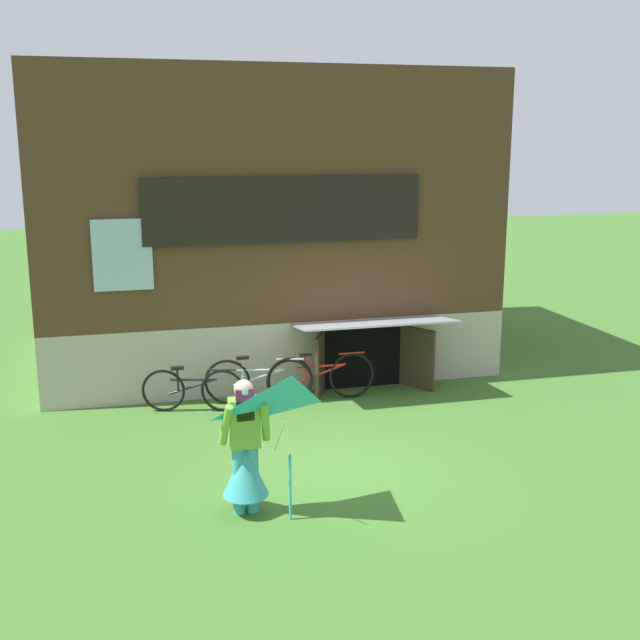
# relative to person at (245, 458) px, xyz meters

# --- Properties ---
(ground_plane) EXTENTS (60.00, 60.00, 0.00)m
(ground_plane) POSITION_rel_person_xyz_m (1.37, 1.18, -0.66)
(ground_plane) COLOR #3D6B28
(log_house) EXTENTS (7.85, 6.67, 5.31)m
(log_house) POSITION_rel_person_xyz_m (1.38, 6.96, 1.99)
(log_house) COLOR #ADA393
(log_house) RESTS_ON ground_plane
(person) EXTENTS (0.61, 0.52, 1.58)m
(person) POSITION_rel_person_xyz_m (0.00, 0.00, 0.00)
(person) COLOR teal
(person) RESTS_ON ground_plane
(kite) EXTENTS (1.10, 1.07, 1.66)m
(kite) POSITION_rel_person_xyz_m (0.42, -0.56, 0.66)
(kite) COLOR #2DB2CC
(kite) RESTS_ON ground_plane
(bicycle_red) EXTENTS (1.80, 0.08, 0.82)m
(bicycle_red) POSITION_rel_person_xyz_m (1.83, 3.64, -0.27)
(bicycle_red) COLOR black
(bicycle_red) RESTS_ON ground_plane
(bicycle_silver) EXTENTS (1.71, 0.42, 0.79)m
(bicycle_silver) POSITION_rel_person_xyz_m (0.83, 3.74, -0.28)
(bicycle_silver) COLOR black
(bicycle_silver) RESTS_ON ground_plane
(bicycle_black) EXTENTS (1.56, 0.44, 0.73)m
(bicycle_black) POSITION_rel_person_xyz_m (-0.23, 3.62, -0.31)
(bicycle_black) COLOR black
(bicycle_black) RESTS_ON ground_plane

